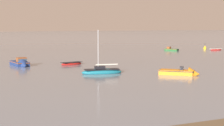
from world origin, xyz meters
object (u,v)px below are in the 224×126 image
object	(u,v)px
motorboat_moored_1	(182,73)
motorboat_moored_0	(170,50)
channel_buoy	(205,48)
rowboat_moored_0	(216,50)
rowboat_moored_3	(72,64)
sailboat_moored_0	(102,72)
motorboat_moored_2	(21,64)

from	to	relation	value
motorboat_moored_1	motorboat_moored_0	bearing A→B (deg)	102.82
channel_buoy	motorboat_moored_1	bearing A→B (deg)	-131.94
rowboat_moored_0	channel_buoy	distance (m)	5.84
rowboat_moored_3	sailboat_moored_0	bearing A→B (deg)	77.02
motorboat_moored_0	rowboat_moored_3	world-z (taller)	motorboat_moored_0
rowboat_moored_3	channel_buoy	distance (m)	61.37
motorboat_moored_0	channel_buoy	xyz separation A→B (m)	(14.55, 1.11, 0.19)
motorboat_moored_0	rowboat_moored_0	size ratio (longest dim) A/B	1.09
sailboat_moored_0	rowboat_moored_0	xyz separation A→B (m)	(54.73, 36.15, -0.14)
sailboat_moored_0	channel_buoy	distance (m)	69.26
motorboat_moored_0	rowboat_moored_0	xyz separation A→B (m)	(14.18, -4.71, -0.08)
rowboat_moored_0	motorboat_moored_1	xyz separation A→B (m)	(-43.76, -43.30, 0.11)
sailboat_moored_0	rowboat_moored_3	world-z (taller)	sailboat_moored_0
sailboat_moored_0	motorboat_moored_0	distance (m)	57.57
motorboat_moored_2	channel_buoy	xyz separation A→B (m)	(64.92, 25.23, 0.07)
motorboat_moored_0	rowboat_moored_3	distance (m)	48.11
sailboat_moored_0	motorboat_moored_1	bearing A→B (deg)	157.05
sailboat_moored_0	motorboat_moored_2	size ratio (longest dim) A/B	1.09
motorboat_moored_2	motorboat_moored_1	bearing A→B (deg)	35.04
motorboat_moored_2	rowboat_moored_3	bearing A→B (deg)	74.55
motorboat_moored_1	rowboat_moored_3	world-z (taller)	motorboat_moored_1
sailboat_moored_0	motorboat_moored_1	world-z (taller)	sailboat_moored_0
motorboat_moored_1	rowboat_moored_0	bearing A→B (deg)	89.15
motorboat_moored_1	sailboat_moored_0	bearing A→B (deg)	-168.65
rowboat_moored_0	motorboat_moored_1	size ratio (longest dim) A/B	0.74
channel_buoy	motorboat_moored_2	bearing A→B (deg)	-158.76
motorboat_moored_1	channel_buoy	world-z (taller)	channel_buoy
motorboat_moored_0	motorboat_moored_2	bearing A→B (deg)	83.77
sailboat_moored_0	channel_buoy	xyz separation A→B (m)	(55.10, 41.97, 0.13)
sailboat_moored_0	motorboat_moored_0	size ratio (longest dim) A/B	1.54
sailboat_moored_0	channel_buoy	bearing A→B (deg)	-132.54
motorboat_moored_1	motorboat_moored_2	xyz separation A→B (m)	(-20.79, 23.89, 0.09)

